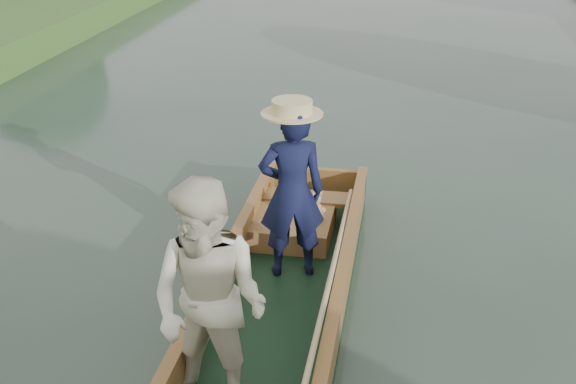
# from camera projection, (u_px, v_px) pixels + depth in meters

# --- Properties ---
(ground) EXTENTS (120.00, 120.00, 0.00)m
(ground) POSITION_uv_depth(u_px,v_px,m) (276.00, 327.00, 5.93)
(ground) COLOR #283D30
(ground) RESTS_ON ground
(punt) EXTENTS (1.25, 5.00, 1.77)m
(punt) POSITION_uv_depth(u_px,v_px,m) (259.00, 277.00, 5.53)
(punt) COLOR black
(punt) RESTS_ON ground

